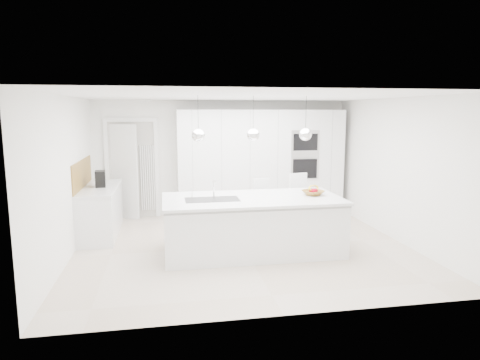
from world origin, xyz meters
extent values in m
plane|color=beige|center=(0.00, 0.00, 0.00)|extent=(5.50, 5.50, 0.00)
plane|color=white|center=(0.00, 2.50, 1.25)|extent=(5.50, 0.00, 5.50)
plane|color=white|center=(-2.75, 0.00, 1.25)|extent=(0.00, 5.00, 5.00)
plane|color=white|center=(0.00, 0.00, 2.50)|extent=(5.50, 5.50, 0.00)
cube|color=white|center=(0.80, 2.20, 1.15)|extent=(3.60, 0.60, 2.30)
cube|color=white|center=(-2.20, 2.42, 1.00)|extent=(0.76, 0.38, 2.00)
cube|color=white|center=(-2.45, 1.20, 0.43)|extent=(0.60, 1.80, 0.86)
cube|color=white|center=(-2.45, 1.20, 0.88)|extent=(0.62, 1.82, 0.04)
cube|color=olive|center=(-2.74, 1.20, 1.15)|extent=(0.02, 1.80, 0.50)
cube|color=white|center=(0.10, -0.30, 0.43)|extent=(2.80, 1.20, 0.86)
cube|color=white|center=(0.10, -0.25, 0.88)|extent=(2.84, 1.40, 0.04)
cylinder|color=white|center=(-0.50, -0.10, 1.05)|extent=(0.02, 0.02, 0.30)
sphere|color=white|center=(-0.75, -0.30, 1.90)|extent=(0.20, 0.20, 0.20)
sphere|color=white|center=(0.10, -0.30, 1.90)|extent=(0.20, 0.20, 0.20)
sphere|color=white|center=(0.95, -0.30, 1.90)|extent=(0.20, 0.20, 0.20)
imported|color=olive|center=(1.13, -0.24, 0.94)|extent=(0.43, 0.43, 0.08)
cube|color=black|center=(-2.43, 1.22, 1.05)|extent=(0.20, 0.29, 0.29)
sphere|color=#A00015|center=(1.18, -0.21, 0.97)|extent=(0.08, 0.08, 0.08)
sphere|color=#A00015|center=(1.11, -0.18, 0.97)|extent=(0.07, 0.07, 0.07)
sphere|color=#A00015|center=(1.13, -0.26, 0.97)|extent=(0.08, 0.08, 0.08)
torus|color=yellow|center=(1.14, -0.21, 1.01)|extent=(0.23, 0.17, 0.21)
camera|label=1|loc=(-1.27, -6.82, 2.25)|focal=32.00mm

